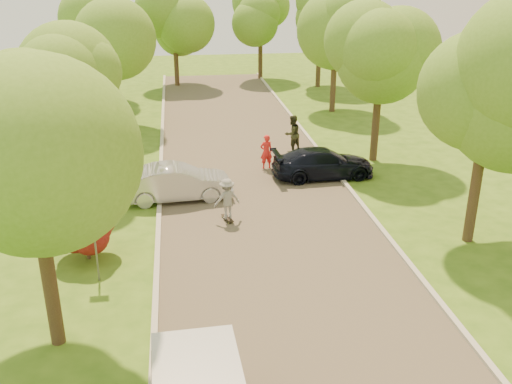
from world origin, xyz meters
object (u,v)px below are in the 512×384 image
dark_sedan (323,163)px  person_striped (266,152)px  street_sign (94,235)px  silver_sedan (177,183)px  skateboarder (227,199)px  person_olive (292,134)px  longboard (227,218)px

dark_sedan → person_striped: 2.84m
street_sign → person_striped: street_sign is taller
dark_sedan → street_sign: bearing=128.7°
silver_sedan → skateboarder: (1.84, -2.37, 0.16)m
skateboarder → person_olive: bearing=-132.9°
person_striped → person_olive: size_ratio=0.86×
dark_sedan → person_striped: bearing=54.3°
longboard → silver_sedan: bearing=-67.8°
street_sign → skateboarder: bearing=41.5°
dark_sedan → skateboarder: size_ratio=2.94×
silver_sedan → dark_sedan: size_ratio=0.96×
person_olive → longboard: bearing=31.7°
dark_sedan → skateboarder: (-4.76, -4.09, 0.22)m
street_sign → silver_sedan: 6.75m
dark_sedan → longboard: (-4.76, -4.09, -0.59)m
street_sign → silver_sedan: bearing=68.1°
person_striped → person_olive: bearing=-135.4°
street_sign → skateboarder: 5.84m
dark_sedan → person_olive: (-0.64, 3.91, 0.29)m
person_striped → person_olive: (1.73, 2.35, 0.13)m
skateboarder → person_striped: size_ratio=0.95×
person_olive → person_striped: bearing=22.6°
street_sign → dark_sedan: size_ratio=0.47×
longboard → person_striped: bearing=-128.6°
silver_sedan → dark_sedan: silver_sedan is taller
street_sign → person_striped: (6.73, 9.50, -0.74)m
longboard → person_olive: 9.04m
silver_sedan → skateboarder: 3.01m
silver_sedan → person_olive: size_ratio=2.33×
silver_sedan → skateboarder: bearing=-146.3°
street_sign → dark_sedan: (9.10, 7.94, -0.89)m
dark_sedan → skateboarder: bearing=128.3°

